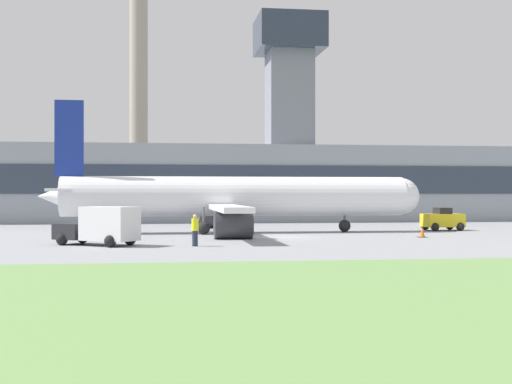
{
  "coord_description": "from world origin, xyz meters",
  "views": [
    {
      "loc": [
        -8.78,
        -49.25,
        3.08
      ],
      "look_at": [
        -1.25,
        5.89,
        3.17
      ],
      "focal_mm": 50.0,
      "sensor_mm": 36.0,
      "label": 1
    }
  ],
  "objects_px": {
    "fuel_truck": "(101,226)",
    "ground_crew_person": "(195,230)",
    "pushback_tug": "(442,220)",
    "airplane": "(230,198)"
  },
  "relations": [
    {
      "from": "fuel_truck",
      "to": "ground_crew_person",
      "type": "distance_m",
      "value": 5.59
    },
    {
      "from": "pushback_tug",
      "to": "ground_crew_person",
      "type": "height_order",
      "value": "pushback_tug"
    },
    {
      "from": "airplane",
      "to": "pushback_tug",
      "type": "distance_m",
      "value": 17.81
    },
    {
      "from": "airplane",
      "to": "ground_crew_person",
      "type": "distance_m",
      "value": 14.3
    },
    {
      "from": "airplane",
      "to": "ground_crew_person",
      "type": "xyz_separation_m",
      "value": [
        -3.43,
        -13.77,
        -1.77
      ]
    },
    {
      "from": "fuel_truck",
      "to": "airplane",
      "type": "bearing_deg",
      "value": 54.59
    },
    {
      "from": "airplane",
      "to": "pushback_tug",
      "type": "height_order",
      "value": "airplane"
    },
    {
      "from": "pushback_tug",
      "to": "fuel_truck",
      "type": "height_order",
      "value": "fuel_truck"
    },
    {
      "from": "airplane",
      "to": "ground_crew_person",
      "type": "relative_size",
      "value": 16.11
    },
    {
      "from": "pushback_tug",
      "to": "ground_crew_person",
      "type": "bearing_deg",
      "value": -145.14
    }
  ]
}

